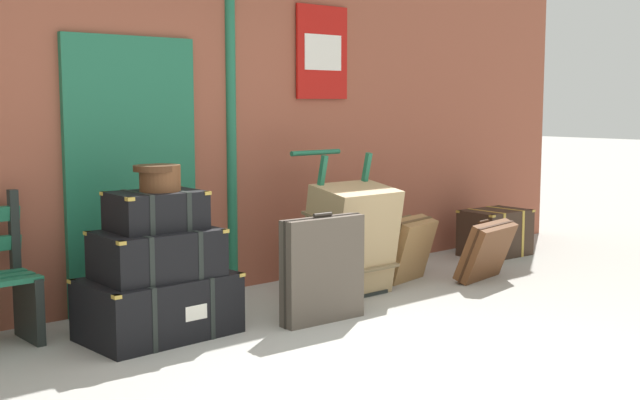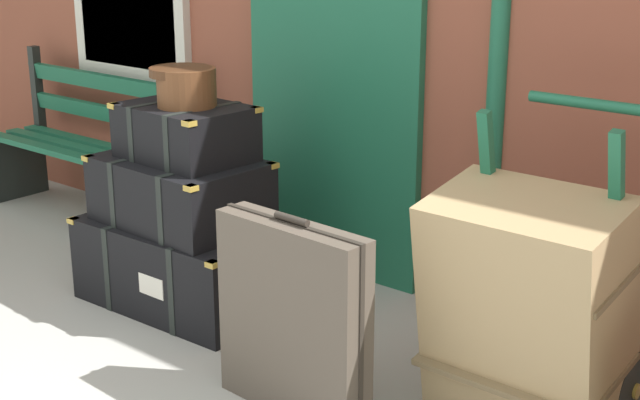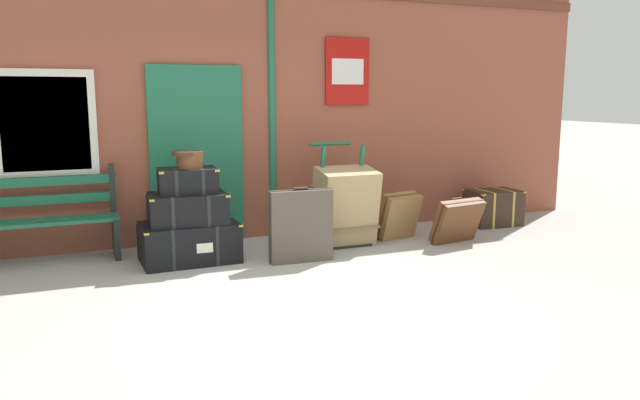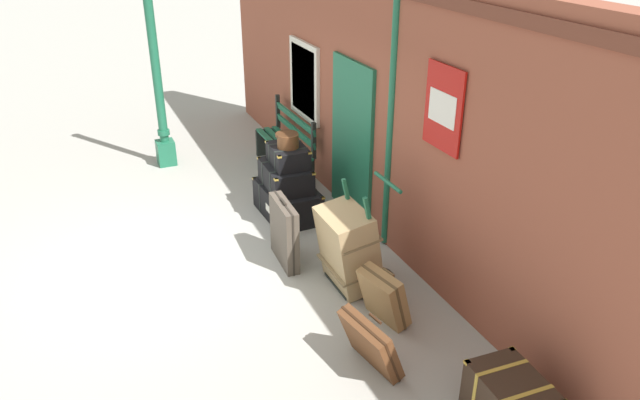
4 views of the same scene
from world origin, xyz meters
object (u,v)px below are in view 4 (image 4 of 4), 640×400
Objects in this scene: suitcase_olive at (284,233)px; large_brown_trunk at (348,248)px; lamp_post at (159,94)px; suitcase_cream at (371,343)px; suitcase_caramel at (384,297)px; platform_bench at (287,144)px; porters_trolley at (362,260)px; steamer_trunk_top at (288,156)px; steamer_trunk_base at (288,201)px; steamer_trunk_middle at (286,176)px; round_hatbox at (288,140)px.

large_brown_trunk is at bearing 32.76° from suitcase_olive.
lamp_post is 4.59× the size of suitcase_cream.
suitcase_caramel is 0.71m from suitcase_cream.
platform_bench is 1.34× the size of porters_trolley.
large_brown_trunk is (1.82, -0.00, -0.40)m from steamer_trunk_top.
steamer_trunk_base is at bearing 157.53° from suitcase_olive.
suitcase_caramel reaches higher than steamer_trunk_base.
large_brown_trunk reaches higher than steamer_trunk_middle.
large_brown_trunk reaches higher than steamer_trunk_base.
round_hatbox is 0.27× the size of porters_trolley.
steamer_trunk_base is 1.27× the size of suitcase_olive.
steamer_trunk_base is 0.86× the size of porters_trolley.
platform_bench reaches higher than suitcase_cream.
steamer_trunk_base is at bearing 172.91° from suitcase_cream.
large_brown_trunk is at bearing 0.95° from steamer_trunk_middle.
lamp_post is 2.77m from round_hatbox.
steamer_trunk_base is at bearing 25.29° from lamp_post.
suitcase_cream is 2.03m from suitcase_olive.
steamer_trunk_base is 1.62× the size of steamer_trunk_top.
suitcase_caramel is (0.74, -0.14, 0.02)m from porters_trolley.
porters_trolley is at bearing 41.47° from suitcase_olive.
steamer_trunk_top reaches higher than suitcase_cream.
steamer_trunk_top is at bearing 65.28° from steamer_trunk_base.
steamer_trunk_top is 0.68× the size of large_brown_trunk.
suitcase_caramel is (2.54, 0.04, -0.81)m from round_hatbox.
platform_bench is at bearing 170.87° from large_brown_trunk.
porters_trolley is (1.84, 0.21, -0.31)m from steamer_trunk_middle.
suitcase_cream is at bearing -17.40° from large_brown_trunk.
porters_trolley is at bearing 90.00° from large_brown_trunk.
steamer_trunk_middle is 1.31× the size of steamer_trunk_top.
steamer_trunk_base is at bearing -174.02° from porters_trolley.
steamer_trunk_base is at bearing -20.42° from platform_bench.
steamer_trunk_base is at bearing -178.81° from suitcase_caramel.
large_brown_trunk is at bearing -90.00° from porters_trolley.
platform_bench is at bearing 173.04° from suitcase_caramel.
round_hatbox is 0.54× the size of suitcase_caramel.
suitcase_olive is at bearing -178.11° from suitcase_cream.
steamer_trunk_middle is at bearing -173.60° from porters_trolley.
suitcase_caramel is at bearing -6.96° from platform_bench.
lamp_post reaches higher than suitcase_cream.
steamer_trunk_middle is 0.53m from round_hatbox.
large_brown_trunk is at bearing 15.38° from lamp_post.
steamer_trunk_top is 0.94× the size of suitcase_cream.
steamer_trunk_middle is 1.88m from porters_trolley.
porters_trolley is 2.01× the size of suitcase_caramel.
suitcase_olive is at bearing 11.29° from lamp_post.
round_hatbox is 0.34× the size of large_brown_trunk.
lamp_post is at bearing -154.80° from round_hatbox.
lamp_post reaches higher than porters_trolley.
large_brown_trunk is (-0.00, -0.18, 0.20)m from porters_trolley.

